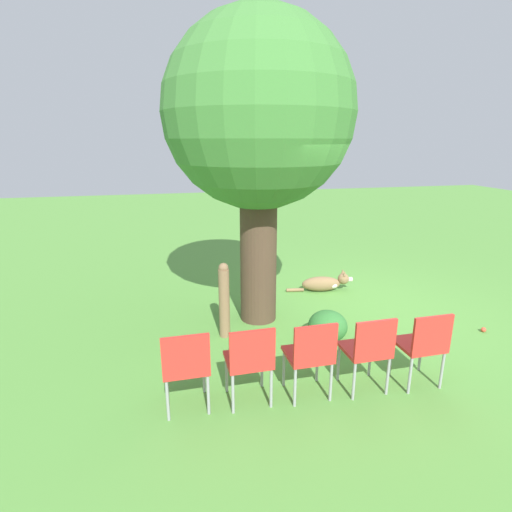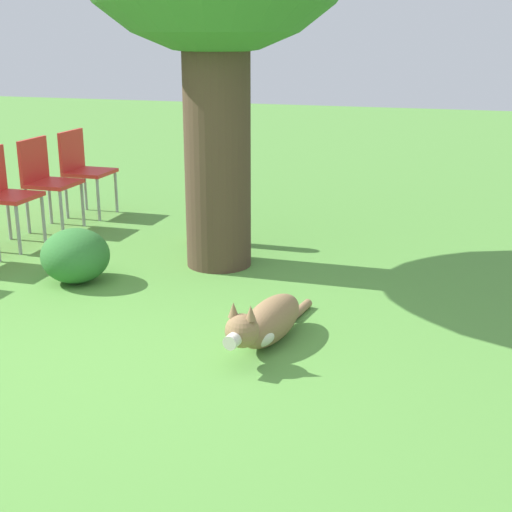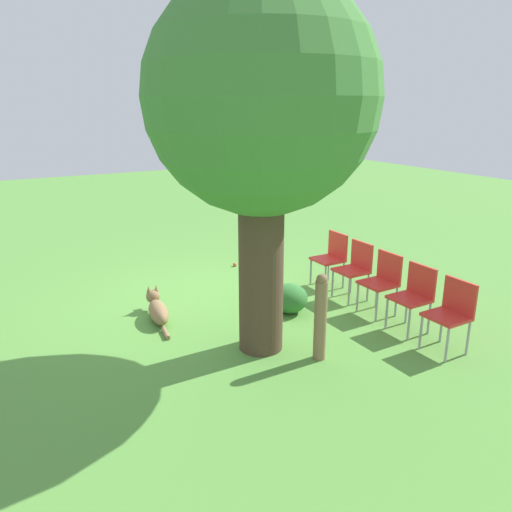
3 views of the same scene
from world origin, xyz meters
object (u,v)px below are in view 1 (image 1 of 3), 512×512
object	(u,v)px
red_chair_0	(423,343)
red_chair_1	(368,348)
fence_post	(224,300)
tennis_ball	(483,330)
dog	(325,283)
red_chair_2	(311,353)
red_chair_3	(250,358)
red_chair_4	(186,364)
oak_tree	(259,118)

from	to	relation	value
red_chair_0	red_chair_1	bearing A→B (deg)	85.93
fence_post	tennis_ball	bearing A→B (deg)	-101.21
red_chair_1	dog	bearing A→B (deg)	-15.04
red_chair_1	red_chair_2	bearing A→B (deg)	85.93
red_chair_0	red_chair_3	size ratio (longest dim) A/B	1.00
red_chair_1	tennis_ball	bearing A→B (deg)	-69.71
red_chair_0	red_chair_3	distance (m)	1.84
red_chair_0	red_chair_4	size ratio (longest dim) A/B	1.00
red_chair_3	red_chair_4	bearing A→B (deg)	85.93
red_chair_1	oak_tree	bearing A→B (deg)	17.92
red_chair_3	red_chair_4	distance (m)	0.61
red_chair_4	tennis_ball	distance (m)	4.17
fence_post	red_chair_4	distance (m)	1.57
red_chair_4	tennis_ball	world-z (taller)	red_chair_4
red_chair_2	tennis_ball	xyz separation A→B (m)	(0.83, -2.85, -0.48)
dog	oak_tree	bearing A→B (deg)	-141.38
fence_post	tennis_ball	distance (m)	3.59
red_chair_2	tennis_ball	bearing A→B (deg)	-74.59
red_chair_2	red_chair_3	xyz separation A→B (m)	(0.03, 0.61, 0.00)
dog	red_chair_1	world-z (taller)	red_chair_1
tennis_ball	red_chair_4	bearing A→B (deg)	100.60
red_chair_2	red_chair_3	size ratio (longest dim) A/B	1.00
red_chair_4	red_chair_2	bearing A→B (deg)	-94.07
red_chair_0	red_chair_2	bearing A→B (deg)	85.93
red_chair_1	red_chair_2	world-z (taller)	same
dog	red_chair_3	distance (m)	3.39
oak_tree	red_chair_3	distance (m)	3.06
oak_tree	red_chair_2	distance (m)	3.04
red_chair_0	tennis_ball	bearing A→B (deg)	-61.92
dog	red_chair_1	bearing A→B (deg)	-95.95
red_chair_0	red_chair_2	distance (m)	1.23
red_chair_2	red_chair_4	world-z (taller)	same
dog	red_chair_3	bearing A→B (deg)	-116.88
red_chair_1	tennis_ball	size ratio (longest dim) A/B	12.71
oak_tree	red_chair_0	size ratio (longest dim) A/B	4.78
dog	red_chair_0	bearing A→B (deg)	-83.81
red_chair_3	tennis_ball	distance (m)	3.59
tennis_ball	red_chair_2	bearing A→B (deg)	106.25
dog	red_chair_0	xyz separation A→B (m)	(-2.86, 0.10, 0.37)
dog	red_chair_2	bearing A→B (deg)	-107.18
oak_tree	red_chair_4	bearing A→B (deg)	148.76
fence_post	tennis_ball	size ratio (longest dim) A/B	15.15
red_chair_0	red_chair_3	world-z (taller)	same
red_chair_2	red_chair_3	world-z (taller)	same
red_chair_2	red_chair_4	size ratio (longest dim) A/B	1.00
red_chair_0	red_chair_1	xyz separation A→B (m)	(0.03, 0.61, 0.00)
dog	red_chair_0	distance (m)	2.88
fence_post	red_chair_2	size ratio (longest dim) A/B	1.19
red_chair_1	red_chair_4	bearing A→B (deg)	85.93
oak_tree	red_chair_4	world-z (taller)	oak_tree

